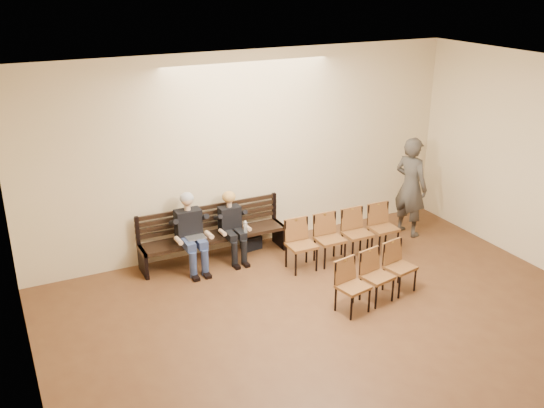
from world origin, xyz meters
The scene contains 11 objects.
ground centered at (0.00, 0.00, 0.00)m, with size 10.00×10.00×0.00m, color brown.
room_walls centered at (0.00, 0.79, 2.54)m, with size 8.02×10.01×3.51m.
bench centered at (-0.82, 4.65, 0.23)m, with size 2.60×0.90×0.45m, color black.
seated_man centered at (-1.27, 4.53, 0.64)m, with size 0.53×0.73×1.27m, color black, non-canonical shape.
seated_woman centered at (-0.53, 4.53, 0.53)m, with size 0.46×0.64×1.07m, color black, non-canonical shape.
laptop centered at (-1.23, 4.40, 0.56)m, with size 0.31×0.25×0.23m, color silver.
water_bottle centered at (-0.38, 4.29, 0.56)m, with size 0.06×0.06×0.21m, color silver.
bag centered at (-0.07, 4.75, 0.12)m, with size 0.34×0.23×0.25m, color black.
passerby centered at (2.89, 4.05, 1.09)m, with size 0.80×0.52×2.18m, color #3A3630.
chair_row_front centered at (1.18, 3.64, 0.43)m, with size 2.10×0.47×0.86m, color brown.
chair_row_back centered at (0.88, 2.23, 0.40)m, with size 1.44×0.44×0.80m, color brown.
Camera 1 is at (-4.13, -4.33, 4.74)m, focal length 40.00 mm.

